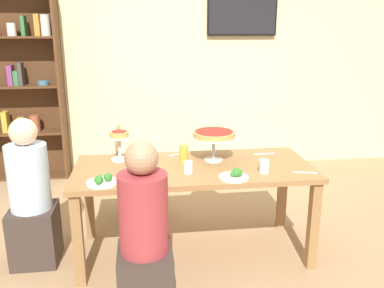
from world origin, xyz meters
The scene contains 19 objects.
ground_plane centered at (0.00, 0.00, 0.00)m, with size 12.00×12.00×0.00m, color #9E7A56.
rear_partition centered at (0.00, 2.20, 1.40)m, with size 8.00×0.12×2.80m, color beige.
dining_table centered at (0.00, 0.00, 0.65)m, with size 1.83×0.80×0.74m.
bookshelf centered at (-1.85, 2.02, 1.15)m, with size 1.10×0.30×2.21m.
television centered at (0.87, 2.11, 1.91)m, with size 0.86×0.05×0.48m.
diner_head_west centered at (-1.24, 0.02, 0.49)m, with size 0.34×0.34×1.15m.
diner_near_left centered at (-0.40, -0.70, 0.49)m, with size 0.34×0.34×1.15m.
chair_far_left centered at (-0.50, 0.72, 0.49)m, with size 0.40×0.40×0.87m.
deep_dish_pizza_stand centered at (0.18, 0.12, 0.95)m, with size 0.36×0.36×0.24m.
personal_pizza_stand centered at (-0.57, 0.23, 0.91)m, with size 0.18×0.18×0.24m.
salad_plate_near_diner centered at (-0.67, -0.29, 0.76)m, with size 0.22×0.22×0.07m.
salad_plate_far_diner centered at (-0.32, -0.22, 0.76)m, with size 0.23×0.23×0.07m.
salad_plate_spare centered at (0.26, -0.29, 0.76)m, with size 0.21×0.21×0.07m.
beer_glass_amber_tall centered at (-0.07, 0.06, 0.82)m, with size 0.07×0.07×0.15m, color gold.
water_glass_clear_near centered at (-0.06, -0.15, 0.79)m, with size 0.06×0.06×0.09m, color white.
water_glass_clear_far centered at (0.50, -0.21, 0.79)m, with size 0.07×0.07×0.10m, color white.
cutlery_fork_near centered at (0.80, -0.25, 0.74)m, with size 0.18×0.02×0.01m, color silver.
cutlery_knife_near centered at (-0.09, 0.32, 0.74)m, with size 0.18×0.02×0.01m, color silver.
cutlery_fork_far centered at (0.64, 0.24, 0.74)m, with size 0.18×0.02×0.01m, color silver.
Camera 1 is at (-0.40, -2.96, 1.78)m, focal length 38.32 mm.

